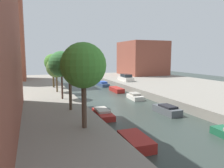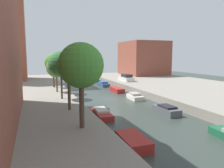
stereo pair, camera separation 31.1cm
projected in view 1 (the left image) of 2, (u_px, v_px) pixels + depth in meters
name	position (u px, v px, depth m)	size (l,w,h in m)	color
ground_plane	(110.00, 99.00, 29.39)	(84.00, 84.00, 0.00)	#2D3833
quay_right	(196.00, 90.00, 34.68)	(20.00, 64.00, 1.00)	gray
low_block_right	(142.00, 58.00, 56.88)	(10.00, 11.61, 8.69)	brown
street_tree_0	(83.00, 66.00, 14.37)	(3.12, 3.12, 5.92)	#4F3D30
street_tree_1	(70.00, 68.00, 19.37)	(2.06, 2.06, 4.99)	brown
street_tree_2	(61.00, 64.00, 24.36)	(2.94, 2.94, 5.54)	brown
street_tree_3	(56.00, 68.00, 29.25)	(2.77, 2.77, 4.78)	brown
street_tree_4	(53.00, 63.00, 33.37)	(2.66, 2.66, 5.31)	#503F24
parked_car	(126.00, 78.00, 42.66)	(1.88, 4.75, 1.39)	beige
moored_boat_left_1	(136.00, 141.00, 14.16)	(1.69, 3.11, 0.69)	maroon
moored_boat_left_2	(103.00, 114.00, 21.05)	(1.56, 3.96, 0.74)	maroon
moored_boat_right_1	(167.00, 110.00, 22.19)	(1.42, 3.45, 0.90)	#4C5156
moored_boat_right_2	(135.00, 97.00, 29.50)	(1.61, 3.21, 0.89)	beige
moored_boat_right_3	(117.00, 90.00, 35.73)	(1.40, 3.97, 0.69)	maroon
moored_boat_right_4	(103.00, 84.00, 42.21)	(1.53, 3.76, 0.96)	#33476B
moored_boat_right_5	(94.00, 80.00, 48.90)	(1.82, 3.32, 0.92)	#195638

